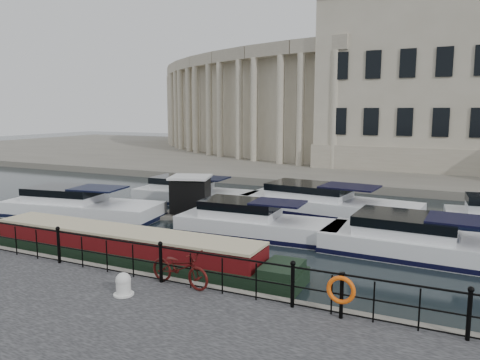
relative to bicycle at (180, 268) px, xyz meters
name	(u,v)px	position (x,y,z in m)	size (l,w,h in m)	color
ground_plane	(201,276)	(-0.64, 2.25, -1.08)	(160.00, 160.00, 0.00)	black
far_bank	(384,159)	(-0.64, 41.25, -0.80)	(120.00, 42.00, 0.55)	#6B665B
railing	(161,260)	(-0.64, 0.00, 0.12)	(24.14, 0.14, 1.22)	black
civic_building	(369,94)	(-1.64, 36.95, 5.96)	(53.55, 31.84, 16.85)	#ADA38C
bicycle	(180,268)	(0.00, 0.00, 0.00)	(0.70, 2.02, 1.06)	#450E0C
mooring_bollard	(123,284)	(-1.01, -1.22, -0.24)	(0.55, 0.55, 0.62)	silver
life_ring_post	(341,291)	(4.62, -0.17, 0.18)	(0.70, 0.19, 1.14)	black
narrowboat	(122,252)	(-3.99, 2.32, -0.71)	(13.65, 1.95, 1.50)	black
harbour_hut	(191,198)	(-5.62, 9.75, -0.13)	(3.33, 3.05, 2.17)	#6B665B
cabin_cruisers	(277,215)	(-1.03, 10.29, -0.71)	(27.37, 10.30, 1.99)	white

